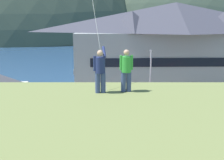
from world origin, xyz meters
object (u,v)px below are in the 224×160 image
parked_car_front_row_end (95,116)px  parked_car_front_row_silver (154,114)px  person_kite_flyer (100,70)px  person_companion (126,69)px  harbor_lodge (174,44)px  parked_car_front_row_red (212,143)px  moored_boat_wharfside (83,67)px  moored_boat_outer_mooring (121,67)px  wharf_dock (103,70)px  parking_light_pole (150,76)px  parked_car_lone_by_shed (68,146)px

parked_car_front_row_end → parked_car_front_row_silver: same height
person_kite_flyer → person_companion: 1.07m
harbor_lodge → parked_car_front_row_silver: size_ratio=6.64×
parked_car_front_row_red → person_kite_flyer: size_ratio=2.29×
moored_boat_wharfside → moored_boat_outer_mooring: 7.17m
parked_car_front_row_red → person_kite_flyer: bearing=-137.9°
person_companion → parked_car_front_row_silver: bearing=74.9°
parked_car_front_row_silver → person_kite_flyer: bearing=-109.2°
moored_boat_wharfside → moored_boat_outer_mooring: same height
parked_car_front_row_end → wharf_dock: bearing=90.3°
wharf_dock → parking_light_pole: (5.67, -21.23, 3.45)m
parked_car_lone_by_shed → parked_car_front_row_silver: bearing=42.3°
moored_boat_outer_mooring → parking_light_pole: 22.55m
parked_car_front_row_red → parking_light_pole: (-3.10, 9.86, 2.74)m
wharf_dock → moored_boat_wharfside: bearing=174.5°
harbor_lodge → parked_car_lone_by_shed: (-11.69, -20.10, -5.16)m
parked_car_front_row_silver → parked_car_front_row_end: bearing=-173.7°
moored_boat_wharfside → moored_boat_outer_mooring: (7.14, 0.65, 0.00)m
harbor_lodge → person_kite_flyer: size_ratio=15.52×
parked_car_lone_by_shed → person_kite_flyer: person_kite_flyer is taller
harbor_lodge → parked_car_front_row_silver: 15.41m
moored_boat_outer_mooring → parked_car_front_row_end: (-3.37, -26.84, 0.34)m
person_kite_flyer → moored_boat_outer_mooring: bearing=86.6°
parked_car_front_row_red → parked_car_front_row_silver: size_ratio=0.98×
parked_car_lone_by_shed → parked_car_front_row_end: size_ratio=1.03×
wharf_dock → parked_car_lone_by_shed: parked_car_lone_by_shed is taller
parking_light_pole → moored_boat_wharfside: bearing=113.3°
parked_car_front_row_silver → harbor_lodge: bearing=71.2°
wharf_dock → parked_car_front_row_end: bearing=-89.7°
person_kite_flyer → parked_car_front_row_end: bearing=94.8°
person_companion → harbor_lodge: bearing=72.9°
parked_car_front_row_red → parked_car_front_row_silver: (-3.17, 5.87, 0.00)m
parked_car_front_row_end → person_kite_flyer: size_ratio=2.26×
wharf_dock → parked_car_front_row_end: size_ratio=2.88×
harbor_lodge → parking_light_pole: harbor_lodge is taller
person_kite_flyer → harbor_lodge: bearing=71.0°
parked_car_front_row_red → parked_car_front_row_silver: same height
parked_car_front_row_end → parking_light_pole: 7.70m
harbor_lodge → person_kite_flyer: bearing=-109.0°
wharf_dock → moored_boat_outer_mooring: bearing=16.0°
parked_car_front_row_red → person_companion: (-6.55, -6.68, 6.59)m
moored_boat_outer_mooring → parked_car_front_row_red: 32.53m
person_companion → parked_car_front_row_end: bearing=99.9°
wharf_dock → person_kite_flyer: person_kite_flyer is taller
parked_car_front_row_silver → person_companion: size_ratio=2.50×
parked_car_front_row_red → parking_light_pole: size_ratio=0.67×
moored_boat_wharfside → parking_light_pole: bearing=-66.7°
wharf_dock → parked_car_lone_by_shed: size_ratio=2.81×
moored_boat_wharfside → person_companion: size_ratio=4.62×
harbor_lodge → parked_car_lone_by_shed: bearing=-120.2°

